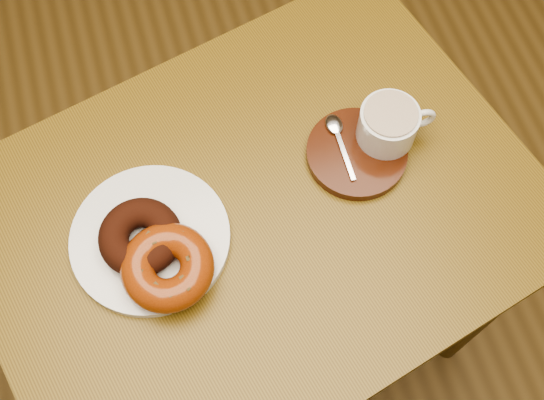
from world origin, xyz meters
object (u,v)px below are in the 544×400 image
object	(u,v)px
saucer	(357,153)
donut_plate	(150,238)
coffee_cup	(389,124)
cafe_table	(259,240)

from	to	relation	value
saucer	donut_plate	bearing A→B (deg)	-172.14
donut_plate	saucer	bearing A→B (deg)	7.86
coffee_cup	donut_plate	bearing A→B (deg)	-164.79
coffee_cup	cafe_table	bearing A→B (deg)	-158.93
cafe_table	donut_plate	xyz separation A→B (m)	(-0.14, -0.00, 0.12)
cafe_table	donut_plate	size ratio (longest dim) A/B	4.11
cafe_table	saucer	distance (m)	0.20
cafe_table	saucer	bearing A→B (deg)	0.19
cafe_table	donut_plate	bearing A→B (deg)	166.12
donut_plate	coffee_cup	world-z (taller)	coffee_cup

